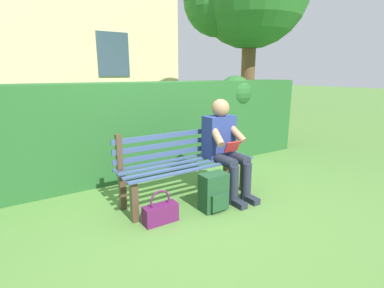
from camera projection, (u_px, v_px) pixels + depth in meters
ground at (188, 199)px, 3.54m from camera, size 60.00×60.00×0.00m
park_bench at (184, 163)px, 3.49m from camera, size 1.66×0.51×0.85m
person_seated at (225, 145)px, 3.56m from camera, size 0.44×0.73×1.19m
hedge_backdrop at (136, 127)px, 4.34m from camera, size 6.23×0.72×1.45m
backpack at (214, 192)px, 3.21m from camera, size 0.30×0.26×0.42m
handbag at (160, 213)px, 2.96m from camera, size 0.36×0.14×0.35m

